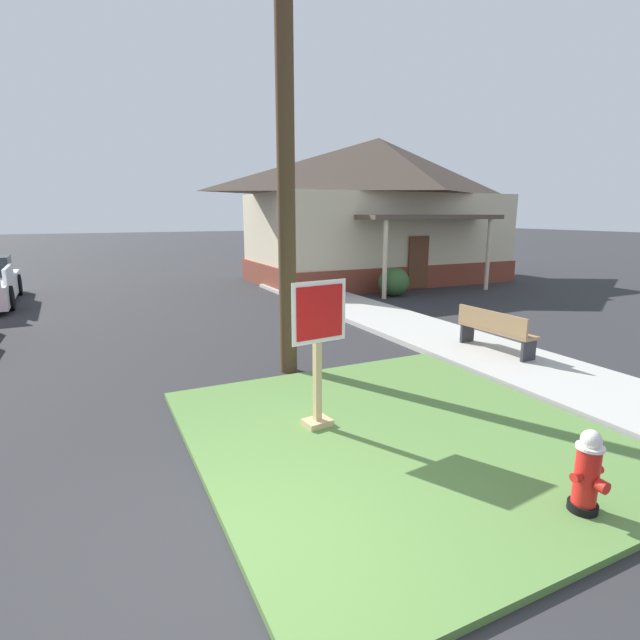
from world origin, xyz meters
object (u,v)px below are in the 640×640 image
object	(u,v)px
manhole_cover	(204,398)
utility_pole	(285,110)
street_bench	(494,329)
fire_hydrant	(587,474)
stop_sign	(318,356)

from	to	relation	value
manhole_cover	utility_pole	bearing A→B (deg)	21.11
street_bench	manhole_cover	bearing A→B (deg)	177.06
manhole_cover	utility_pole	world-z (taller)	utility_pole
manhole_cover	street_bench	bearing A→B (deg)	-2.94
fire_hydrant	street_bench	xyz separation A→B (m)	(3.25, 4.39, 0.12)
fire_hydrant	utility_pole	distance (m)	6.81
fire_hydrant	street_bench	bearing A→B (deg)	53.47
utility_pole	stop_sign	bearing A→B (deg)	-103.37
stop_sign	street_bench	world-z (taller)	stop_sign
stop_sign	street_bench	size ratio (longest dim) A/B	1.12
fire_hydrant	street_bench	size ratio (longest dim) A/B	0.47
fire_hydrant	manhole_cover	world-z (taller)	fire_hydrant
stop_sign	utility_pole	xyz separation A→B (m)	(0.60, 2.54, 3.52)
utility_pole	fire_hydrant	bearing A→B (deg)	-80.72
fire_hydrant	utility_pole	xyz separation A→B (m)	(-0.88, 5.36, 4.11)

